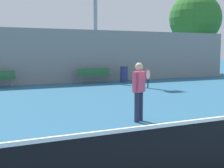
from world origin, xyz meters
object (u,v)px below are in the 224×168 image
object	(u,v)px
tennis_player	(139,88)
bench_courtside_near	(94,74)
trash_bin	(124,74)
tree_green_tall	(195,19)

from	to	relation	value
tennis_player	bench_courtside_near	xyz separation A→B (m)	(2.84, 10.28, -0.37)
tennis_player	trash_bin	size ratio (longest dim) A/B	1.68
tennis_player	bench_courtside_near	bearing A→B (deg)	43.31
tennis_player	tree_green_tall	world-z (taller)	tree_green_tall
tree_green_tall	trash_bin	bearing A→B (deg)	-155.77
bench_courtside_near	tennis_player	bearing A→B (deg)	-105.45
trash_bin	tree_green_tall	distance (m)	10.77
tennis_player	trash_bin	distance (m)	11.12
bench_courtside_near	trash_bin	distance (m)	1.97
tennis_player	bench_courtside_near	world-z (taller)	tennis_player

